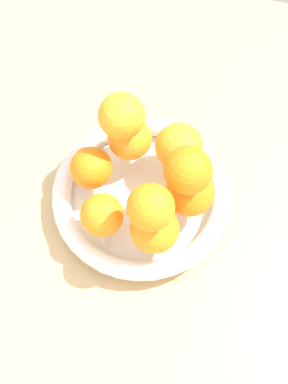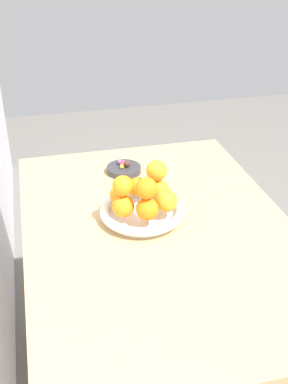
% 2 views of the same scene
% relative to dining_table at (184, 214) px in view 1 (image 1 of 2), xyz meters
% --- Properties ---
extents(ground_plane, '(6.00, 6.00, 0.00)m').
position_rel_dining_table_xyz_m(ground_plane, '(0.00, 0.00, -0.65)').
color(ground_plane, slate).
extents(dining_table, '(1.10, 0.76, 0.74)m').
position_rel_dining_table_xyz_m(dining_table, '(0.00, 0.00, 0.00)').
color(dining_table, tan).
rests_on(dining_table, ground_plane).
extents(fruit_bowl, '(0.25, 0.25, 0.04)m').
position_rel_dining_table_xyz_m(fruit_bowl, '(0.06, 0.04, 0.11)').
color(fruit_bowl, white).
rests_on(fruit_bowl, dining_table).
extents(orange_0, '(0.06, 0.06, 0.06)m').
position_rel_dining_table_xyz_m(orange_0, '(-0.01, 0.04, 0.16)').
color(orange_0, orange).
rests_on(orange_0, fruit_bowl).
extents(orange_1, '(0.07, 0.07, 0.07)m').
position_rel_dining_table_xyz_m(orange_1, '(0.02, -0.02, 0.16)').
color(orange_1, orange).
rests_on(orange_1, fruit_bowl).
extents(orange_2, '(0.06, 0.06, 0.06)m').
position_rel_dining_table_xyz_m(orange_2, '(0.09, -0.02, 0.16)').
color(orange_2, orange).
rests_on(orange_2, fruit_bowl).
extents(orange_3, '(0.06, 0.06, 0.06)m').
position_rel_dining_table_xyz_m(orange_3, '(0.13, 0.03, 0.16)').
color(orange_3, orange).
rests_on(orange_3, fruit_bowl).
extents(orange_4, '(0.06, 0.06, 0.06)m').
position_rel_dining_table_xyz_m(orange_4, '(0.10, 0.10, 0.16)').
color(orange_4, orange).
rests_on(orange_4, fruit_bowl).
extents(orange_5, '(0.06, 0.06, 0.06)m').
position_rel_dining_table_xyz_m(orange_5, '(0.03, 0.10, 0.16)').
color(orange_5, orange).
rests_on(orange_5, fruit_bowl).
extents(orange_6, '(0.06, 0.06, 0.06)m').
position_rel_dining_table_xyz_m(orange_6, '(-0.00, 0.04, 0.22)').
color(orange_6, orange).
rests_on(orange_6, orange_0).
extents(orange_7, '(0.06, 0.06, 0.06)m').
position_rel_dining_table_xyz_m(orange_7, '(0.03, 0.10, 0.22)').
color(orange_7, orange).
rests_on(orange_7, orange_5).
extents(orange_8, '(0.06, 0.06, 0.06)m').
position_rel_dining_table_xyz_m(orange_8, '(0.10, -0.02, 0.22)').
color(orange_8, orange).
rests_on(orange_8, orange_2).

